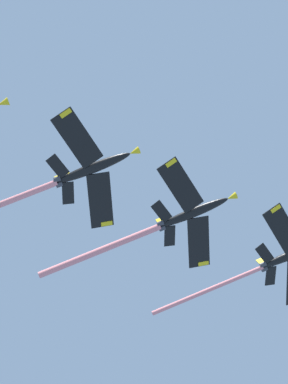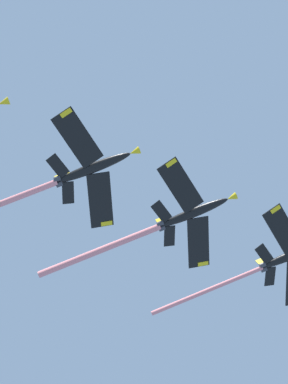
{
  "view_description": "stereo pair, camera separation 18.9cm",
  "coord_description": "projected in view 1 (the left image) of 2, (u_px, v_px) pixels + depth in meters",
  "views": [
    {
      "loc": [
        13.25,
        42.71,
        1.8
      ],
      "look_at": [
        20.74,
        2.83,
        97.24
      ],
      "focal_mm": 62.0,
      "sensor_mm": 36.0,
      "label": 1
    },
    {
      "loc": [
        13.44,
        42.75,
        1.8
      ],
      "look_at": [
        20.74,
        2.83,
        97.24
      ],
      "focal_mm": 62.0,
      "sensor_mm": 36.0,
      "label": 2
    }
  ],
  "objects": [
    {
      "name": "jet_lead",
      "position": [
        277.0,
        261.0,
        113.59
      ],
      "size": [
        32.96,
        20.05,
        9.69
      ],
      "color": "black"
    },
    {
      "name": "jet_second",
      "position": [
        164.0,
        225.0,
        106.33
      ],
      "size": [
        33.24,
        20.04,
        9.63
      ],
      "color": "black"
    },
    {
      "name": "jet_third",
      "position": [
        65.0,
        179.0,
        99.93
      ],
      "size": [
        32.55,
        20.05,
        9.98
      ],
      "color": "black"
    }
  ]
}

